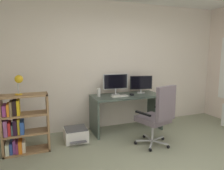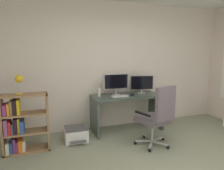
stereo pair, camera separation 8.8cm
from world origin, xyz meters
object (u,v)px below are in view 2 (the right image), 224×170
monitor_main (116,82)px  desktop_speaker (99,92)px  keyboard (120,96)px  printer (76,134)px  monitor_secondary (142,83)px  office_chair (158,115)px  computer_mouse (132,95)px  desk_lamp (19,80)px  desk (127,105)px  bookshelf (21,125)px

monitor_main → desktop_speaker: bearing=-172.9°
keyboard → desktop_speaker: 0.43m
keyboard → printer: (-0.93, -0.10, -0.64)m
monitor_secondary → office_chair: bearing=-102.3°
computer_mouse → office_chair: (0.08, -0.86, -0.19)m
office_chair → printer: office_chair is taller
monitor_secondary → computer_mouse: bearing=-151.3°
desk_lamp → printer: desk_lamp is taller
computer_mouse → monitor_main: bearing=157.7°
desk → keyboard: bearing=-155.5°
monitor_main → keyboard: bearing=-86.8°
keyboard → office_chair: (0.37, -0.84, -0.19)m
desk → bookshelf: bookshelf is taller
desktop_speaker → bookshelf: size_ratio=0.17×
bookshelf → office_chair: bearing=-15.0°
computer_mouse → desk: bearing=152.1°
desk → desktop_speaker: size_ratio=8.55×
monitor_secondary → printer: size_ratio=1.03×
office_chair → bookshelf: bearing=165.0°
office_chair → desk_lamp: desk_lamp is taller
monitor_main → printer: monitor_main is taller
desk_lamp → desk: bearing=9.3°
monitor_main → office_chair: bearing=-69.8°
monitor_secondary → desktop_speaker: monitor_secondary is taller
computer_mouse → office_chair: bearing=-77.8°
desk → printer: 1.21m
bookshelf → desktop_speaker: bearing=14.9°
desktop_speaker → desk_lamp: (-1.44, -0.39, 0.36)m
keyboard → computer_mouse: (0.29, 0.02, 0.01)m
keyboard → desk_lamp: (-1.83, -0.24, 0.44)m
desktop_speaker → monitor_main: bearing=7.1°
office_chair → desk_lamp: (-2.19, 0.59, 0.62)m
desk → desktop_speaker: (-0.59, 0.05, 0.29)m
desk → keyboard: keyboard is taller
monitor_main → desk_lamp: 1.88m
desk → desktop_speaker: bearing=174.7°
desk → desk_lamp: 2.15m
office_chair → printer: 1.56m
computer_mouse → bookshelf: bookshelf is taller
desk → monitor_main: monitor_main is taller
computer_mouse → desk_lamp: desk_lamp is taller
monitor_secondary → desk_lamp: 2.47m
desktop_speaker → bookshelf: bearing=-165.1°
monitor_main → computer_mouse: (0.30, -0.17, -0.25)m
desk → office_chair: (0.17, -0.93, 0.03)m
desk → monitor_secondary: size_ratio=2.98×
computer_mouse → office_chair: office_chair is taller
computer_mouse → desktop_speaker: 0.69m
office_chair → desk_lamp: size_ratio=3.50×
keyboard → bookshelf: bearing=-173.1°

